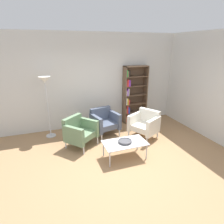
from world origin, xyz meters
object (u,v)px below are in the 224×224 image
(armchair_near_window, at_px, (79,131))
(floor_lamp_torchiere, at_px, (45,87))
(coffee_table_low, at_px, (125,144))
(decorative_bowl, at_px, (125,141))
(bookshelf_tall, at_px, (133,95))
(armchair_by_bookshelf, at_px, (145,124))
(armchair_spare_guest, at_px, (104,121))

(armchair_near_window, bearing_deg, floor_lamp_torchiere, 89.50)
(coffee_table_low, relative_size, decorative_bowl, 3.12)
(bookshelf_tall, relative_size, decorative_bowl, 5.94)
(bookshelf_tall, relative_size, armchair_by_bookshelf, 2.05)
(armchair_by_bookshelf, bearing_deg, armchair_near_window, -122.52)
(bookshelf_tall, relative_size, coffee_table_low, 1.90)
(armchair_spare_guest, distance_m, floor_lamp_torchiere, 1.88)
(armchair_by_bookshelf, bearing_deg, bookshelf_tall, 142.72)
(armchair_near_window, relative_size, floor_lamp_torchiere, 0.55)
(armchair_by_bookshelf, bearing_deg, coffee_table_low, -78.83)
(floor_lamp_torchiere, bearing_deg, armchair_near_window, -50.33)
(armchair_spare_guest, distance_m, armchair_near_window, 0.92)
(decorative_bowl, bearing_deg, armchair_spare_guest, 92.92)
(coffee_table_low, distance_m, decorative_bowl, 0.07)
(bookshelf_tall, height_order, armchair_by_bookshelf, bookshelf_tall)
(coffee_table_low, xyz_separation_m, floor_lamp_torchiere, (-1.58, 1.78, 1.08))
(bookshelf_tall, distance_m, decorative_bowl, 2.39)
(armchair_spare_guest, bearing_deg, coffee_table_low, -100.36)
(bookshelf_tall, relative_size, armchair_spare_guest, 2.25)
(armchair_by_bookshelf, relative_size, armchair_near_window, 0.98)
(coffee_table_low, relative_size, floor_lamp_torchiere, 0.57)
(coffee_table_low, bearing_deg, decorative_bowl, 0.00)
(decorative_bowl, bearing_deg, armchair_by_bookshelf, 39.80)
(armchair_spare_guest, xyz_separation_m, armchair_by_bookshelf, (1.04, -0.56, 0.00))
(decorative_bowl, distance_m, armchair_near_window, 1.28)
(decorative_bowl, distance_m, floor_lamp_torchiere, 2.58)
(decorative_bowl, xyz_separation_m, floor_lamp_torchiere, (-1.58, 1.78, 1.01))
(bookshelf_tall, relative_size, floor_lamp_torchiere, 1.09)
(coffee_table_low, xyz_separation_m, armchair_near_window, (-0.88, 0.93, 0.05))
(decorative_bowl, bearing_deg, floor_lamp_torchiere, 131.69)
(decorative_bowl, xyz_separation_m, armchair_near_window, (-0.88, 0.93, -0.02))
(coffee_table_low, bearing_deg, floor_lamp_torchiere, 131.69)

